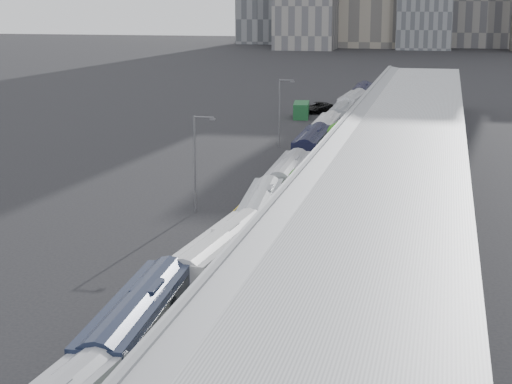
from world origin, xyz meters
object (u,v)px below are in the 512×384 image
(bus_5, at_px, (312,151))
(bus_8, at_px, (353,107))
(bus_2, at_px, (220,264))
(street_lamp_near, at_px, (197,157))
(bus_6, at_px, (326,133))
(suv, at_px, (318,107))
(bus_4, at_px, (289,182))
(bus_9, at_px, (362,97))
(street_lamp_far, at_px, (281,108))
(bus_1, at_px, (138,335))
(shipping_container, at_px, (301,110))
(bus_3, at_px, (261,216))
(bus_7, at_px, (342,118))

(bus_5, height_order, bus_8, bus_8)
(bus_2, relative_size, street_lamp_near, 1.54)
(bus_6, bearing_deg, suv, 99.48)
(bus_8, distance_m, street_lamp_near, 65.74)
(suv, bearing_deg, bus_4, -61.17)
(street_lamp_near, xyz_separation_m, suv, (0.52, 70.26, -4.22))
(bus_9, height_order, street_lamp_near, street_lamp_near)
(bus_2, xyz_separation_m, bus_6, (-0.95, 57.90, -0.06))
(bus_5, xyz_separation_m, suv, (-6.22, 45.99, -0.84))
(bus_8, height_order, street_lamp_far, street_lamp_far)
(bus_1, distance_m, bus_2, 12.94)
(bus_6, bearing_deg, bus_1, -91.03)
(bus_5, relative_size, shipping_container, 2.07)
(shipping_container, bearing_deg, bus_2, -91.64)
(bus_3, distance_m, shipping_container, 70.34)
(bus_1, xyz_separation_m, bus_3, (0.95, 26.44, -0.11))
(bus_9, bearing_deg, bus_6, -92.22)
(shipping_container, bearing_deg, bus_3, -90.61)
(bus_6, bearing_deg, street_lamp_near, -100.44)
(street_lamp_near, bearing_deg, bus_7, 82.70)
(bus_3, distance_m, bus_9, 87.12)
(bus_2, distance_m, bus_3, 13.54)
(bus_8, bearing_deg, street_lamp_near, -93.23)
(street_lamp_far, bearing_deg, shipping_container, 94.13)
(bus_9, bearing_deg, bus_5, -91.68)
(bus_4, xyz_separation_m, street_lamp_far, (-6.22, 28.08, 3.50))
(bus_8, bearing_deg, bus_9, 92.78)
(bus_7, height_order, bus_9, bus_9)
(bus_8, distance_m, shipping_container, 8.33)
(bus_1, height_order, street_lamp_far, street_lamp_far)
(street_lamp_far, height_order, suv, street_lamp_far)
(bus_1, bearing_deg, bus_5, 86.11)
(bus_2, distance_m, bus_4, 27.00)
(bus_5, distance_m, bus_9, 56.76)
(bus_9, xyz_separation_m, street_lamp_far, (-6.15, -45.58, 3.47))
(bus_1, xyz_separation_m, bus_2, (1.06, 12.90, -0.02))
(bus_5, height_order, bus_6, bus_5)
(bus_4, bearing_deg, shipping_container, 96.65)
(bus_1, relative_size, bus_6, 1.06)
(bus_9, xyz_separation_m, street_lamp_near, (-7.01, -81.02, 3.47))
(bus_6, bearing_deg, bus_3, -89.86)
(street_lamp_near, xyz_separation_m, street_lamp_far, (0.86, 35.45, 0.00))
(bus_3, height_order, bus_9, bus_9)
(bus_1, height_order, bus_7, bus_1)
(street_lamp_far, bearing_deg, bus_4, -77.51)
(bus_4, distance_m, bus_6, 30.91)
(street_lamp_near, height_order, suv, street_lamp_near)
(bus_4, xyz_separation_m, bus_6, (-0.67, 30.90, -0.01))
(bus_5, distance_m, street_lamp_near, 25.41)
(bus_4, distance_m, bus_9, 73.66)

